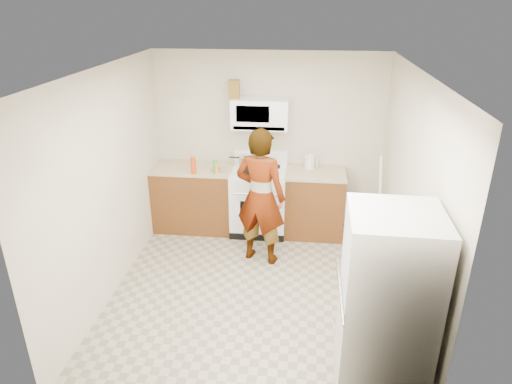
# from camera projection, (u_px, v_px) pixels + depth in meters

# --- Properties ---
(floor) EXTENTS (3.60, 3.60, 0.00)m
(floor) POSITION_uv_depth(u_px,v_px,m) (254.00, 289.00, 5.32)
(floor) COLOR gray
(floor) RESTS_ON ground
(back_wall) EXTENTS (3.20, 0.02, 2.50)m
(back_wall) POSITION_uv_depth(u_px,v_px,m) (268.00, 142.00, 6.46)
(back_wall) COLOR beige
(back_wall) RESTS_ON floor
(right_wall) EXTENTS (0.02, 3.60, 2.50)m
(right_wall) POSITION_uv_depth(u_px,v_px,m) (408.00, 198.00, 4.66)
(right_wall) COLOR beige
(right_wall) RESTS_ON floor
(cabinet_left) EXTENTS (1.12, 0.62, 0.90)m
(cabinet_left) POSITION_uv_depth(u_px,v_px,m) (195.00, 198.00, 6.61)
(cabinet_left) COLOR brown
(cabinet_left) RESTS_ON floor
(counter_left) EXTENTS (1.14, 0.64, 0.03)m
(counter_left) POSITION_uv_depth(u_px,v_px,m) (193.00, 168.00, 6.42)
(counter_left) COLOR #C2B583
(counter_left) RESTS_ON cabinet_left
(cabinet_right) EXTENTS (0.80, 0.62, 0.90)m
(cabinet_right) POSITION_uv_depth(u_px,v_px,m) (314.00, 204.00, 6.43)
(cabinet_right) COLOR brown
(cabinet_right) RESTS_ON floor
(counter_right) EXTENTS (0.82, 0.64, 0.03)m
(counter_right) POSITION_uv_depth(u_px,v_px,m) (316.00, 173.00, 6.25)
(counter_right) COLOR #C2B583
(counter_right) RESTS_ON cabinet_right
(gas_range) EXTENTS (0.76, 0.65, 1.13)m
(gas_range) POSITION_uv_depth(u_px,v_px,m) (259.00, 199.00, 6.49)
(gas_range) COLOR white
(gas_range) RESTS_ON floor
(microwave) EXTENTS (0.76, 0.38, 0.40)m
(microwave) POSITION_uv_depth(u_px,v_px,m) (260.00, 113.00, 6.12)
(microwave) COLOR white
(microwave) RESTS_ON back_wall
(person) EXTENTS (0.73, 0.58, 1.75)m
(person) POSITION_uv_depth(u_px,v_px,m) (260.00, 197.00, 5.60)
(person) COLOR tan
(person) RESTS_ON floor
(fridge) EXTENTS (0.72, 0.72, 1.70)m
(fridge) POSITION_uv_depth(u_px,v_px,m) (385.00, 309.00, 3.64)
(fridge) COLOR silver
(fridge) RESTS_ON floor
(kettle) EXTENTS (0.15, 0.15, 0.18)m
(kettle) POSITION_uv_depth(u_px,v_px,m) (310.00, 162.00, 6.34)
(kettle) COLOR silver
(kettle) RESTS_ON counter_right
(jug) EXTENTS (0.15, 0.15, 0.24)m
(jug) POSITION_uv_depth(u_px,v_px,m) (234.00, 89.00, 6.00)
(jug) COLOR brown
(jug) RESTS_ON microwave
(saucepan) EXTENTS (0.25, 0.25, 0.13)m
(saucepan) POSITION_uv_depth(u_px,v_px,m) (247.00, 161.00, 6.41)
(saucepan) COLOR silver
(saucepan) RESTS_ON gas_range
(tray) EXTENTS (0.29, 0.23, 0.05)m
(tray) POSITION_uv_depth(u_px,v_px,m) (266.00, 173.00, 6.14)
(tray) COLOR white
(tray) RESTS_ON gas_range
(bottle_spray) EXTENTS (0.08, 0.08, 0.24)m
(bottle_spray) POSITION_uv_depth(u_px,v_px,m) (193.00, 165.00, 6.13)
(bottle_spray) COLOR #C23D0E
(bottle_spray) RESTS_ON counter_left
(bottle_hot_sauce) EXTENTS (0.06, 0.06, 0.15)m
(bottle_hot_sauce) POSITION_uv_depth(u_px,v_px,m) (217.00, 169.00, 6.13)
(bottle_hot_sauce) COLOR orange
(bottle_hot_sauce) RESTS_ON counter_left
(bottle_green_cap) EXTENTS (0.08, 0.08, 0.19)m
(bottle_green_cap) POSITION_uv_depth(u_px,v_px,m) (215.00, 167.00, 6.15)
(bottle_green_cap) COLOR #198E3A
(bottle_green_cap) RESTS_ON counter_left
(pot_lid) EXTENTS (0.28, 0.28, 0.01)m
(pot_lid) POSITION_uv_depth(u_px,v_px,m) (219.00, 170.00, 6.29)
(pot_lid) COLOR white
(pot_lid) RESTS_ON counter_left
(broom) EXTENTS (0.18, 0.27, 1.35)m
(broom) POSITION_uv_depth(u_px,v_px,m) (380.00, 203.00, 5.90)
(broom) COLOR white
(broom) RESTS_ON floor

